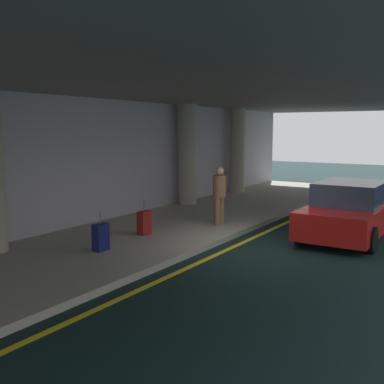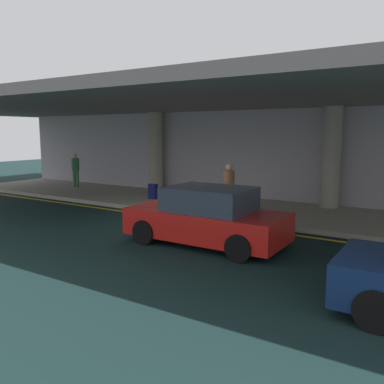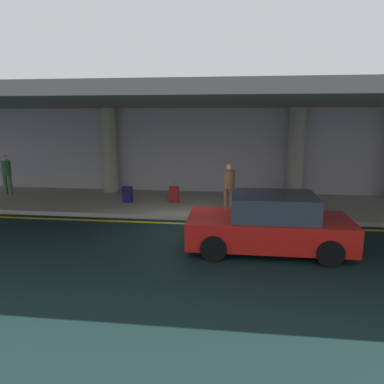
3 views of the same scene
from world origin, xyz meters
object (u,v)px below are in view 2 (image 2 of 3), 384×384
object	(u,v)px
support_column_far_left	(156,152)
suitcase_upright_secondary	(192,194)
car_red	(207,217)
traveler_with_luggage	(229,185)
suitcase_upright_primary	(153,191)
person_waiting_for_ride	(75,168)
support_column_left_mid	(331,158)

from	to	relation	value
support_column_far_left	suitcase_upright_secondary	world-z (taller)	support_column_far_left
car_red	traveler_with_luggage	size ratio (longest dim) A/B	2.44
traveler_with_luggage	suitcase_upright_primary	bearing A→B (deg)	19.68
person_waiting_for_ride	traveler_with_luggage	bearing A→B (deg)	123.10
person_waiting_for_ride	suitcase_upright_secondary	distance (m)	7.43
traveler_with_luggage	suitcase_upright_primary	distance (m)	4.10
support_column_far_left	traveler_with_luggage	bearing A→B (deg)	-28.31
traveler_with_luggage	person_waiting_for_ride	bearing A→B (deg)	21.86
traveler_with_luggage	person_waiting_for_ride	distance (m)	9.67
support_column_far_left	person_waiting_for_ride	distance (m)	4.43
suitcase_upright_primary	suitcase_upright_secondary	size ratio (longest dim) A/B	1.00
suitcase_upright_primary	suitcase_upright_secondary	distance (m)	1.82
car_red	suitcase_upright_primary	bearing A→B (deg)	135.61
support_column_left_mid	traveler_with_luggage	world-z (taller)	support_column_left_mid
suitcase_upright_primary	suitcase_upright_secondary	bearing A→B (deg)	7.13
suitcase_upright_primary	support_column_far_left	bearing A→B (deg)	125.74
support_column_far_left	suitcase_upright_secondary	distance (m)	3.97
support_column_far_left	suitcase_upright_secondary	bearing A→B (deg)	-29.73
support_column_left_mid	car_red	xyz separation A→B (m)	(-1.56, -6.25, -1.26)
support_column_left_mid	person_waiting_for_ride	bearing A→B (deg)	-174.53
support_column_far_left	traveler_with_luggage	distance (m)	6.12
support_column_far_left	traveler_with_luggage	world-z (taller)	support_column_far_left
support_column_far_left	car_red	world-z (taller)	support_column_far_left
suitcase_upright_primary	suitcase_upright_secondary	world-z (taller)	same
car_red	traveler_with_luggage	xyz separation A→B (m)	(-1.11, 3.38, 0.40)
suitcase_upright_primary	car_red	bearing A→B (deg)	-38.75
person_waiting_for_ride	support_column_far_left	bearing A→B (deg)	148.85
support_column_left_mid	person_waiting_for_ride	size ratio (longest dim) A/B	2.17
traveler_with_luggage	suitcase_upright_secondary	xyz separation A→B (m)	(-2.14, 1.05, -0.65)
support_column_far_left	car_red	bearing A→B (deg)	-44.15
car_red	support_column_left_mid	bearing A→B (deg)	71.62
support_column_far_left	suitcase_upright_primary	xyz separation A→B (m)	(1.38, -2.01, -1.51)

